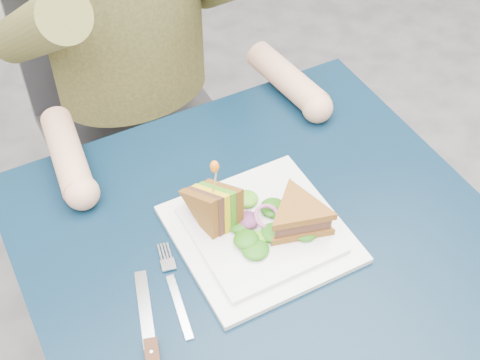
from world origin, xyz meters
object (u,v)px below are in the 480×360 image
table (271,279)px  plate (260,232)px  fork (175,291)px  chair (123,89)px  knife (152,358)px  sandwich_flat (299,216)px  sandwich_upright (216,207)px

table → plate: bearing=95.7°
fork → chair: bearing=76.8°
plate → knife: size_ratio=1.19×
sandwich_flat → chair: bearing=94.1°
sandwich_flat → fork: 0.22m
plate → fork: size_ratio=1.46×
plate → sandwich_flat: bearing=-24.4°
plate → sandwich_flat: size_ratio=1.76×
chair → knife: size_ratio=4.26×
sandwich_flat → sandwich_upright: sandwich_upright is taller
sandwich_upright → fork: (-0.11, -0.08, -0.05)m
table → fork: bearing=179.9°
plate → fork: (-0.17, -0.04, -0.01)m
sandwich_upright → knife: (-0.18, -0.17, -0.05)m
table → sandwich_flat: 0.14m
chair → sandwich_upright: chair is taller
table → plate: plate is taller
table → sandwich_upright: 0.17m
plate → sandwich_flat: sandwich_flat is taller
sandwich_flat → fork: bearing=-177.3°
sandwich_flat → table: bearing=-168.5°
sandwich_upright → knife: sandwich_upright is taller
table → knife: knife is taller
chair → fork: (-0.17, -0.72, 0.19)m
chair → sandwich_upright: 0.69m
table → sandwich_flat: size_ratio=5.08×
chair → knife: bearing=-106.7°
table → sandwich_flat: sandwich_flat is taller
table → sandwich_flat: (0.05, 0.01, 0.12)m
fork → sandwich_flat: bearing=2.7°
table → knife: (-0.24, -0.09, 0.09)m
chair → sandwich_flat: size_ratio=6.29×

